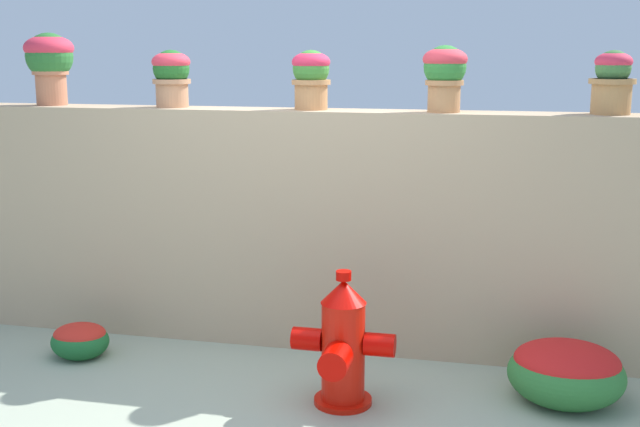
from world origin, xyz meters
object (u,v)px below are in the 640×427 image
Objects in this scene: potted_plant_4 at (445,71)px; potted_plant_2 at (171,74)px; potted_plant_1 at (49,59)px; fire_hydrant at (343,346)px; potted_plant_3 at (311,75)px; flower_bush_right at (80,339)px; potted_plant_5 at (612,79)px; flower_bush_left at (566,370)px.

potted_plant_2 is at bearing 178.47° from potted_plant_4.
fire_hydrant is at bearing -22.96° from potted_plant_1.
potted_plant_3 is 0.49× the size of fire_hydrant.
flower_bush_right is (-0.42, -0.62, -1.65)m from potted_plant_2.
fire_hydrant is at bearing -146.03° from potted_plant_5.
potted_plant_4 reaches higher than potted_plant_3.
flower_bush_left is at bearing -37.75° from potted_plant_4.
potted_plant_1 is 1.31× the size of potted_plant_2.
potted_plant_1 reaches higher than potted_plant_3.
potted_plant_2 is 2.75m from potted_plant_5.
potted_plant_2 is 0.93× the size of potted_plant_4.
fire_hydrant is at bearing -116.27° from potted_plant_4.
potted_plant_3 is 0.58× the size of flower_bush_left.
potted_plant_5 is (0.97, 0.06, -0.04)m from potted_plant_4.
potted_plant_5 is (2.75, 0.01, -0.01)m from potted_plant_2.
potted_plant_4 is 0.97m from potted_plant_5.
potted_plant_1 is at bearing 157.04° from fire_hydrant.
potted_plant_4 is 1.08× the size of potted_plant_5.
potted_plant_1 is at bearing 179.77° from potted_plant_2.
potted_plant_4 is at bearing -176.68° from potted_plant_5.
potted_plant_1 is 1.31× the size of potted_plant_3.
potted_plant_4 reaches higher than potted_plant_2.
potted_plant_3 is at bearing 158.63° from flower_bush_left.
flower_bush_right is at bearing 169.87° from fire_hydrant.
fire_hydrant is 1.80m from flower_bush_right.
potted_plant_2 is 0.58× the size of flower_bush_left.
flower_bush_right is at bearing 179.83° from flower_bush_left.
flower_bush_right is (-1.37, -0.61, -1.65)m from potted_plant_3.
potted_plant_2 is at bearing 165.99° from flower_bush_left.
potted_plant_3 is 2.23m from flower_bush_right.
potted_plant_1 reaches higher than potted_plant_2.
potted_plant_4 reaches higher than potted_plant_5.
potted_plant_5 is at bearing 3.32° from potted_plant_4.
potted_plant_2 is 1.01× the size of flower_bush_right.
potted_plant_3 is (0.95, -0.01, -0.00)m from potted_plant_2.
potted_plant_2 is at bearing 56.12° from flower_bush_right.
fire_hydrant is 1.19× the size of flower_bush_left.
potted_plant_2 and potted_plant_3 have the same top height.
potted_plant_2 is 1.00× the size of potted_plant_5.
potted_plant_3 is at bearing -179.42° from potted_plant_5.
fire_hydrant reaches higher than flower_bush_right.
potted_plant_3 reaches higher than fire_hydrant.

